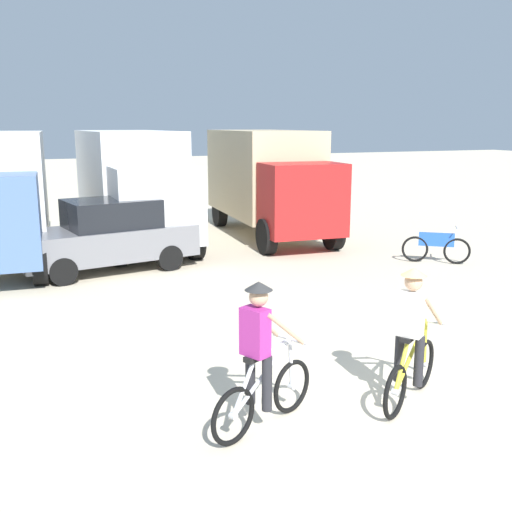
{
  "coord_description": "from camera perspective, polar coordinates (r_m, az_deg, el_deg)",
  "views": [
    {
      "loc": [
        -4.58,
        -5.86,
        3.54
      ],
      "look_at": [
        -0.31,
        4.24,
        1.1
      ],
      "focal_mm": 41.65,
      "sensor_mm": 36.0,
      "label": 1
    }
  ],
  "objects": [
    {
      "name": "box_truck_tan_camper",
      "position": [
        19.13,
        1.2,
        7.54
      ],
      "size": [
        2.87,
        6.91,
        3.35
      ],
      "color": "#CCB78E",
      "rests_on": "ground"
    },
    {
      "name": "cyclist_cowboy_hat",
      "position": [
        7.84,
        14.67,
        -7.97
      ],
      "size": [
        1.49,
        0.98,
        1.82
      ],
      "color": "black",
      "rests_on": "ground"
    },
    {
      "name": "sedan_parked",
      "position": [
        14.97,
        -14.01,
        1.94
      ],
      "size": [
        4.43,
        2.43,
        1.76
      ],
      "color": "slate",
      "rests_on": "ground"
    },
    {
      "name": "box_truck_avon_van",
      "position": [
        18.11,
        -11.75,
        7.0
      ],
      "size": [
        2.46,
        6.77,
        3.35
      ],
      "color": "white",
      "rests_on": "ground"
    },
    {
      "name": "cyclist_orange_shirt",
      "position": [
        6.98,
        0.48,
        -10.14
      ],
      "size": [
        1.59,
        0.84,
        1.82
      ],
      "color": "black",
      "rests_on": "ground"
    },
    {
      "name": "ground_plane",
      "position": [
        8.24,
        13.97,
        -13.29
      ],
      "size": [
        120.0,
        120.0,
        0.0
      ],
      "primitive_type": "plane",
      "color": "beige"
    },
    {
      "name": "bicycle_spare",
      "position": [
        16.12,
        16.91,
        0.75
      ],
      "size": [
        1.4,
        1.11,
        0.97
      ],
      "color": "black",
      "rests_on": "ground"
    }
  ]
}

